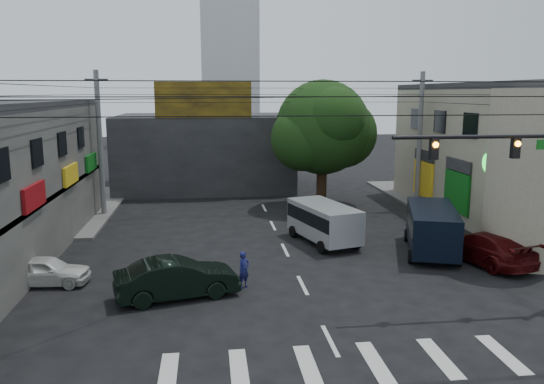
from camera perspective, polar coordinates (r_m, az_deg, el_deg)
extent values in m
plane|color=black|center=(20.35, 4.31, -11.95)|extent=(160.00, 160.00, 0.00)
cube|color=#514F4C|center=(43.12, 23.52, -0.59)|extent=(16.00, 16.00, 0.15)
cylinder|color=gray|center=(27.10, 26.14, 1.47)|extent=(4.00, 4.00, 8.00)
cube|color=#232326|center=(44.68, -7.22, 4.37)|extent=(14.00, 10.00, 6.00)
cube|color=olive|center=(39.53, -7.39, 9.81)|extent=(7.00, 0.30, 2.60)
cube|color=silver|center=(89.63, -4.70, 19.71)|extent=(9.00, 9.00, 44.00)
cylinder|color=black|center=(36.69, 5.36, 1.80)|extent=(0.70, 0.70, 4.40)
sphere|color=black|center=(36.33, 5.45, 6.95)|extent=(6.40, 6.40, 6.40)
cylinder|color=black|center=(20.02, 22.35, 5.53)|extent=(7.00, 0.14, 0.14)
cube|color=black|center=(20.55, 24.71, 4.35)|extent=(0.28, 0.22, 0.75)
cube|color=black|center=(19.16, 17.01, 4.46)|extent=(0.28, 0.22, 0.75)
sphere|color=orange|center=(20.42, 24.95, 4.72)|extent=(0.20, 0.20, 0.20)
sphere|color=orange|center=(19.02, 17.21, 4.87)|extent=(0.20, 0.20, 0.20)
cylinder|color=#59595B|center=(35.23, -18.00, 4.89)|extent=(0.32, 0.32, 9.20)
cylinder|color=#59595B|center=(37.39, 15.58, 5.32)|extent=(0.32, 0.32, 9.20)
imported|color=black|center=(20.97, -10.17, -9.13)|extent=(3.87, 5.48, 1.55)
imported|color=silver|center=(23.90, -23.19, -7.78)|extent=(2.06, 3.81, 1.21)
imported|color=#3E0809|center=(26.64, 21.93, -5.53)|extent=(4.58, 6.14, 1.49)
imported|color=#16194F|center=(21.68, -3.05, -8.35)|extent=(0.91, 0.91, 1.52)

